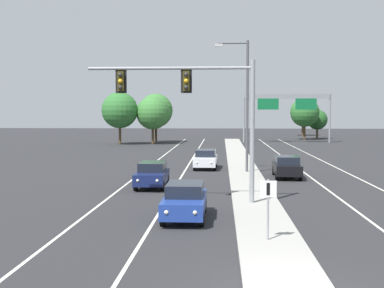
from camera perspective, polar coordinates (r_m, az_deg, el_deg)
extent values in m
cube|color=#9E9B93|center=(31.57, 6.53, -4.91)|extent=(2.40, 110.00, 0.15)
cube|color=silver|center=(38.57, -1.06, -3.43)|extent=(0.14, 100.00, 0.01)
cube|color=silver|center=(39.00, 12.87, -3.45)|extent=(0.14, 100.00, 0.01)
cube|color=silver|center=(38.96, -5.91, -3.38)|extent=(0.14, 100.00, 0.01)
cube|color=silver|center=(39.69, 17.58, -3.41)|extent=(0.14, 100.00, 0.01)
cylinder|color=gray|center=(25.81, 6.76, 1.37)|extent=(0.24, 0.24, 7.20)
cylinder|color=gray|center=(25.96, -2.50, 8.48)|extent=(8.33, 0.16, 0.16)
cube|color=black|center=(25.88, -0.63, 7.05)|extent=(0.56, 0.06, 1.20)
cube|color=#38330F|center=(25.85, -0.64, 7.06)|extent=(0.32, 0.32, 1.00)
sphere|color=#282828|center=(25.70, -0.67, 7.79)|extent=(0.22, 0.22, 0.22)
sphere|color=#F2A819|center=(25.68, -0.67, 7.08)|extent=(0.22, 0.22, 0.22)
sphere|color=#282828|center=(25.66, -0.67, 6.37)|extent=(0.22, 0.22, 0.22)
cube|color=black|center=(26.32, -7.94, 6.96)|extent=(0.56, 0.06, 1.20)
cube|color=#38330F|center=(26.28, -7.96, 6.97)|extent=(0.32, 0.32, 1.00)
sphere|color=#282828|center=(26.14, -8.04, 7.69)|extent=(0.22, 0.22, 0.22)
sphere|color=#F2A819|center=(26.12, -8.03, 6.99)|extent=(0.22, 0.22, 0.22)
sphere|color=#282828|center=(26.10, -8.02, 6.28)|extent=(0.22, 0.22, 0.22)
cylinder|color=gray|center=(18.63, 8.49, -7.27)|extent=(0.08, 0.08, 2.20)
cube|color=white|center=(18.47, 8.52, -5.00)|extent=(0.60, 0.03, 0.60)
cube|color=black|center=(18.45, 8.53, -5.01)|extent=(0.12, 0.01, 0.44)
cylinder|color=#4C4C51|center=(39.21, 6.20, 4.20)|extent=(0.20, 0.20, 10.00)
cylinder|color=#4C4C51|center=(39.51, 4.63, 11.19)|extent=(2.20, 0.12, 0.12)
cube|color=#B7B7B2|center=(39.48, 3.00, 10.98)|extent=(0.56, 0.28, 0.20)
cube|color=navy|center=(22.75, -0.82, -6.72)|extent=(1.82, 4.41, 0.70)
cube|color=black|center=(22.86, -0.78, -5.07)|extent=(1.59, 2.38, 0.56)
sphere|color=#EAE5C6|center=(20.57, 0.33, -7.69)|extent=(0.18, 0.18, 0.18)
sphere|color=#EAE5C6|center=(20.66, -2.89, -7.64)|extent=(0.18, 0.18, 0.18)
cylinder|color=black|center=(21.31, 1.04, -8.39)|extent=(0.22, 0.64, 0.64)
cylinder|color=black|center=(21.43, -3.28, -8.33)|extent=(0.22, 0.64, 0.64)
cylinder|color=black|center=(24.24, 1.35, -6.91)|extent=(0.22, 0.64, 0.64)
cylinder|color=black|center=(24.36, -2.44, -6.87)|extent=(0.22, 0.64, 0.64)
cube|color=#141E4C|center=(32.17, -4.49, -3.67)|extent=(1.84, 4.42, 0.70)
cube|color=black|center=(32.31, -4.44, -2.51)|extent=(1.61, 2.39, 0.56)
sphere|color=#EAE5C6|center=(29.95, -3.92, -4.12)|extent=(0.18, 0.18, 0.18)
sphere|color=#EAE5C6|center=(30.10, -6.10, -4.09)|extent=(0.18, 0.18, 0.18)
cylinder|color=black|center=(30.65, -3.35, -4.69)|extent=(0.23, 0.64, 0.64)
cylinder|color=black|center=(30.86, -6.32, -4.65)|extent=(0.23, 0.64, 0.64)
cylinder|color=black|center=(33.60, -2.80, -3.95)|extent=(0.23, 0.64, 0.64)
cylinder|color=black|center=(33.80, -5.51, -3.92)|extent=(0.23, 0.64, 0.64)
cube|color=silver|center=(42.47, 1.54, -1.88)|extent=(1.92, 4.45, 0.70)
cube|color=black|center=(42.63, 1.55, -1.01)|extent=(1.65, 2.42, 0.56)
sphere|color=#EAE5C6|center=(40.27, 2.18, -2.11)|extent=(0.18, 0.18, 0.18)
sphere|color=#EAE5C6|center=(40.34, 0.54, -2.10)|extent=(0.18, 0.18, 0.18)
cylinder|color=black|center=(40.98, 2.53, -2.57)|extent=(0.24, 0.65, 0.64)
cylinder|color=black|center=(41.07, 0.30, -2.56)|extent=(0.24, 0.65, 0.64)
cylinder|color=black|center=(43.96, 2.69, -2.15)|extent=(0.24, 0.65, 0.64)
cylinder|color=black|center=(44.05, 0.61, -2.13)|extent=(0.24, 0.65, 0.64)
cube|color=black|center=(37.37, 10.54, -2.70)|extent=(1.93, 4.45, 0.70)
cube|color=black|center=(37.09, 10.59, -1.77)|extent=(1.65, 2.42, 0.56)
sphere|color=#EAE5C6|center=(39.47, 9.41, -2.27)|extent=(0.18, 0.18, 0.18)
sphere|color=#EAE5C6|center=(39.58, 11.07, -2.28)|extent=(0.18, 0.18, 0.18)
cylinder|color=black|center=(38.83, 9.15, -2.96)|extent=(0.24, 0.65, 0.64)
cylinder|color=black|center=(38.98, 11.50, -2.97)|extent=(0.24, 0.65, 0.64)
cylinder|color=black|center=(35.86, 9.49, -3.52)|extent=(0.24, 0.65, 0.64)
cylinder|color=black|center=(36.02, 12.04, -3.51)|extent=(0.24, 0.65, 0.64)
cylinder|color=gray|center=(78.61, 5.85, 2.90)|extent=(0.28, 0.28, 7.50)
cylinder|color=gray|center=(80.25, 15.17, 2.81)|extent=(0.28, 0.28, 7.50)
cube|color=gray|center=(79.19, 10.58, 5.29)|extent=(13.00, 0.36, 0.70)
cube|color=#0F6033|center=(78.66, 8.52, 4.45)|extent=(3.20, 0.08, 1.70)
cube|color=#0F6033|center=(79.38, 12.65, 4.39)|extent=(3.20, 0.08, 1.70)
cylinder|color=#4C3823|center=(102.60, 12.27, 1.59)|extent=(0.36, 0.36, 2.40)
sphere|color=#2D6B2D|center=(102.54, 12.29, 3.24)|extent=(4.39, 4.39, 4.39)
cylinder|color=#4C3823|center=(78.36, -4.05, 1.20)|extent=(0.36, 0.36, 2.84)
sphere|color=#387533|center=(78.29, -4.06, 3.76)|extent=(5.18, 5.18, 5.18)
cylinder|color=#4C3823|center=(91.89, 13.83, 1.18)|extent=(0.36, 0.36, 1.93)
sphere|color=#235623|center=(91.82, 13.85, 2.67)|extent=(3.53, 3.53, 3.53)
cylinder|color=#4C3823|center=(87.82, 12.48, 1.34)|extent=(0.36, 0.36, 2.67)
sphere|color=#2D6B2D|center=(87.75, 12.51, 3.48)|extent=(4.88, 4.88, 4.88)
cylinder|color=#4C3823|center=(74.27, -8.07, 1.05)|extent=(0.36, 0.36, 2.86)
sphere|color=#2D6B2D|center=(74.19, -8.09, 3.77)|extent=(5.23, 5.23, 5.23)
cylinder|color=#4C3823|center=(74.35, -4.41, 0.99)|extent=(0.36, 0.36, 2.63)
sphere|color=#387533|center=(74.27, -4.42, 3.48)|extent=(4.80, 4.80, 4.80)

